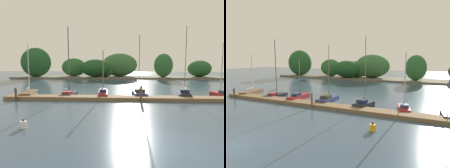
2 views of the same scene
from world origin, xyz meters
The scene contains 12 objects.
ground centered at (0.00, 0.00, 0.00)m, with size 160.00×160.00×0.00m, color #384C60.
dock_pier centered at (0.00, 11.53, 0.17)m, with size 29.36×1.80×0.35m.
far_shore centered at (-7.94, 41.04, 2.85)m, with size 59.65×8.71×7.60m.
sailboat_0 centered at (-13.29, 13.62, 0.32)m, with size 2.10×4.49×6.07m.
sailboat_1 centered at (-8.47, 13.49, 0.38)m, with size 1.32×3.92×7.98m.
sailboat_2 centered at (-4.45, 13.59, 0.39)m, with size 1.40×4.55×5.30m.
sailboat_3 centered at (-0.27, 14.03, 0.38)m, with size 1.60×4.45×7.06m.
sailboat_4 centered at (4.71, 13.26, 0.41)m, with size 1.84×3.40×7.89m.
sailboat_5 centered at (8.91, 13.65, 0.39)m, with size 1.68×3.27×6.06m.
mooring_piling_0 centered at (-13.17, 10.43, 0.65)m, with size 0.25×0.25×1.28m.
mooring_piling_1 centered at (-0.34, 10.47, 0.81)m, with size 0.22×0.22×1.61m.
channel_buoy_0 centered at (-8.03, 2.00, 0.22)m, with size 0.39×0.39×0.56m.
Camera 1 is at (-2.08, -9.18, 3.88)m, focal length 31.90 mm.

